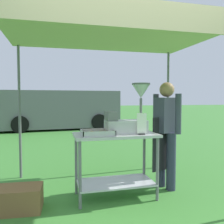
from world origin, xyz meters
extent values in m
plane|color=#3D7F33|center=(0.00, 6.00, 0.00)|extent=(70.00, 70.00, 0.00)
cylinder|color=slate|center=(-1.31, 2.51, 1.13)|extent=(0.04, 0.04, 2.26)
cylinder|color=slate|center=(1.45, 2.51, 1.13)|extent=(0.04, 0.04, 2.26)
cube|color=#CCB78E|center=(0.07, 1.47, 2.28)|extent=(2.96, 2.27, 0.05)
cube|color=#CCB78E|center=(0.07, 0.34, 2.15)|extent=(2.96, 0.02, 0.24)
cube|color=#B7B7BC|center=(0.07, 1.32, 0.87)|extent=(1.13, 0.58, 0.04)
cube|color=#B7B7BC|center=(0.07, 1.32, 0.21)|extent=(1.04, 0.54, 0.02)
cylinder|color=slate|center=(-0.45, 1.08, 0.43)|extent=(0.04, 0.04, 0.85)
cylinder|color=slate|center=(0.58, 1.08, 0.43)|extent=(0.04, 0.04, 0.85)
cylinder|color=slate|center=(-0.45, 1.56, 0.43)|extent=(0.04, 0.04, 0.85)
cylinder|color=slate|center=(0.58, 1.56, 0.43)|extent=(0.04, 0.04, 0.85)
cube|color=#B7B7BC|center=(-0.20, 1.23, 0.89)|extent=(0.42, 0.31, 0.01)
cube|color=#B7B7BC|center=(-0.20, 1.08, 0.93)|extent=(0.42, 0.01, 0.06)
cube|color=#B7B7BC|center=(-0.20, 1.38, 0.93)|extent=(0.42, 0.01, 0.06)
cube|color=#B7B7BC|center=(-0.40, 1.23, 0.93)|extent=(0.01, 0.31, 0.06)
cube|color=#B7B7BC|center=(0.01, 1.23, 0.93)|extent=(0.01, 0.31, 0.06)
torus|color=gold|center=(-0.07, 1.15, 0.91)|extent=(0.10, 0.10, 0.03)
torus|color=gold|center=(-0.13, 1.25, 0.91)|extent=(0.11, 0.11, 0.03)
torus|color=gold|center=(-0.06, 1.22, 0.91)|extent=(0.10, 0.10, 0.03)
torus|color=gold|center=(-0.06, 1.33, 0.91)|extent=(0.11, 0.11, 0.03)
torus|color=gold|center=(-0.30, 1.22, 0.91)|extent=(0.11, 0.11, 0.03)
torus|color=gold|center=(-0.19, 1.13, 0.91)|extent=(0.11, 0.11, 0.03)
torus|color=gold|center=(-0.25, 1.33, 0.91)|extent=(0.11, 0.11, 0.03)
torus|color=gold|center=(-0.12, 1.33, 0.91)|extent=(0.10, 0.10, 0.03)
torus|color=gold|center=(-0.33, 1.28, 0.91)|extent=(0.10, 0.10, 0.03)
torus|color=gold|center=(-0.20, 1.21, 0.91)|extent=(0.10, 0.10, 0.03)
cube|color=#B7B7BC|center=(0.22, 1.32, 0.98)|extent=(0.56, 0.28, 0.18)
cube|color=slate|center=(0.01, 1.32, 1.13)|extent=(0.14, 0.22, 0.12)
cylinder|color=slate|center=(0.44, 1.32, 1.22)|extent=(0.04, 0.04, 0.31)
cone|color=#B7B7BC|center=(0.44, 1.32, 1.46)|extent=(0.24, 0.24, 0.18)
cylinder|color=slate|center=(0.44, 1.32, 1.57)|extent=(0.25, 0.25, 0.02)
cube|color=black|center=(0.38, 1.14, 0.90)|extent=(0.08, 0.05, 0.02)
cube|color=white|center=(0.38, 1.14, 1.04)|extent=(0.13, 0.02, 0.27)
cylinder|color=#2D3347|center=(0.94, 1.38, 0.43)|extent=(0.14, 0.14, 0.86)
cylinder|color=#2D3347|center=(0.87, 1.57, 0.43)|extent=(0.14, 0.14, 0.86)
cube|color=#383D4C|center=(0.90, 1.47, 1.12)|extent=(0.40, 0.33, 0.52)
cube|color=black|center=(0.79, 1.43, 0.69)|extent=(0.30, 0.14, 0.80)
cylinder|color=#383D4C|center=(0.98, 1.27, 1.15)|extent=(0.12, 0.12, 0.58)
cylinder|color=#383D4C|center=(0.82, 1.68, 1.15)|extent=(0.12, 0.12, 0.58)
sphere|color=#A87A56|center=(0.90, 1.47, 1.50)|extent=(0.22, 0.22, 0.22)
cube|color=brown|center=(-1.18, 1.20, 0.15)|extent=(0.57, 0.40, 0.29)
cube|color=slate|center=(-0.48, 9.25, 0.89)|extent=(5.32, 2.29, 1.60)
cube|color=#1E2833|center=(1.54, 9.41, 1.29)|extent=(0.22, 1.62, 0.70)
cylinder|color=black|center=(1.05, 10.30, 0.34)|extent=(0.70, 0.29, 0.68)
cylinder|color=black|center=(1.19, 8.45, 0.34)|extent=(0.70, 0.29, 0.68)
cylinder|color=black|center=(-2.16, 10.05, 0.34)|extent=(0.70, 0.29, 0.68)
cylinder|color=black|center=(-2.01, 8.20, 0.34)|extent=(0.70, 0.29, 0.68)
camera|label=1|loc=(-0.76, -1.86, 1.37)|focal=38.80mm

